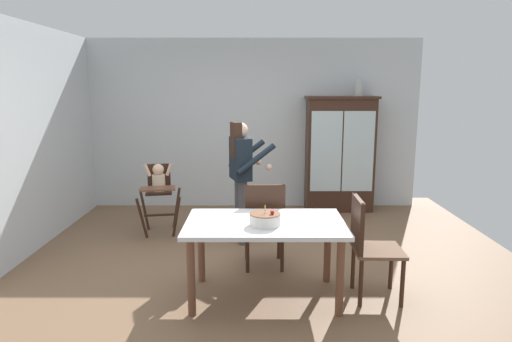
{
  "coord_description": "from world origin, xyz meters",
  "views": [
    {
      "loc": [
        0.05,
        -4.57,
        1.96
      ],
      "look_at": [
        0.05,
        0.7,
        0.95
      ],
      "focal_mm": 31.16,
      "sensor_mm": 36.0,
      "label": 1
    }
  ],
  "objects_px": {
    "ceramic_vase": "(359,88)",
    "adult_person": "(241,167)",
    "high_chair_with_toddler": "(159,186)",
    "china_cabinet": "(340,154)",
    "dining_table": "(265,232)",
    "dining_chair_right_end": "(367,241)",
    "dining_chair_far_side": "(264,220)",
    "birthday_cake": "(265,219)"
  },
  "relations": [
    {
      "from": "ceramic_vase",
      "to": "dining_table",
      "type": "relative_size",
      "value": 0.19
    },
    {
      "from": "dining_table",
      "to": "high_chair_with_toddler",
      "type": "bearing_deg",
      "value": 126.45
    },
    {
      "from": "china_cabinet",
      "to": "dining_table",
      "type": "height_order",
      "value": "china_cabinet"
    },
    {
      "from": "ceramic_vase",
      "to": "dining_chair_right_end",
      "type": "bearing_deg",
      "value": -100.25
    },
    {
      "from": "china_cabinet",
      "to": "adult_person",
      "type": "bearing_deg",
      "value": -134.65
    },
    {
      "from": "adult_person",
      "to": "dining_table",
      "type": "relative_size",
      "value": 1.05
    },
    {
      "from": "ceramic_vase",
      "to": "dining_chair_far_side",
      "type": "relative_size",
      "value": 0.28
    },
    {
      "from": "china_cabinet",
      "to": "dining_chair_right_end",
      "type": "xyz_separation_m",
      "value": [
        -0.29,
        -3.03,
        -0.35
      ]
    },
    {
      "from": "ceramic_vase",
      "to": "adult_person",
      "type": "bearing_deg",
      "value": -139.07
    },
    {
      "from": "ceramic_vase",
      "to": "adult_person",
      "type": "xyz_separation_m",
      "value": [
        -1.76,
        -1.53,
        -0.96
      ]
    },
    {
      "from": "ceramic_vase",
      "to": "adult_person",
      "type": "height_order",
      "value": "ceramic_vase"
    },
    {
      "from": "ceramic_vase",
      "to": "birthday_cake",
      "type": "relative_size",
      "value": 0.96
    },
    {
      "from": "high_chair_with_toddler",
      "to": "birthday_cake",
      "type": "height_order",
      "value": "high_chair_with_toddler"
    },
    {
      "from": "dining_table",
      "to": "dining_chair_right_end",
      "type": "distance_m",
      "value": 0.95
    },
    {
      "from": "china_cabinet",
      "to": "dining_chair_right_end",
      "type": "relative_size",
      "value": 1.88
    },
    {
      "from": "ceramic_vase",
      "to": "dining_chair_right_end",
      "type": "height_order",
      "value": "ceramic_vase"
    },
    {
      "from": "china_cabinet",
      "to": "dining_chair_right_end",
      "type": "height_order",
      "value": "china_cabinet"
    },
    {
      "from": "china_cabinet",
      "to": "ceramic_vase",
      "type": "xyz_separation_m",
      "value": [
        0.26,
        0.0,
        1.02
      ]
    },
    {
      "from": "birthday_cake",
      "to": "dining_table",
      "type": "bearing_deg",
      "value": 88.98
    },
    {
      "from": "birthday_cake",
      "to": "dining_chair_right_end",
      "type": "bearing_deg",
      "value": 5.88
    },
    {
      "from": "china_cabinet",
      "to": "dining_table",
      "type": "distance_m",
      "value": 3.29
    },
    {
      "from": "adult_person",
      "to": "high_chair_with_toddler",
      "type": "bearing_deg",
      "value": 54.3
    },
    {
      "from": "china_cabinet",
      "to": "adult_person",
      "type": "height_order",
      "value": "china_cabinet"
    },
    {
      "from": "high_chair_with_toddler",
      "to": "adult_person",
      "type": "relative_size",
      "value": 0.62
    },
    {
      "from": "adult_person",
      "to": "dining_table",
      "type": "xyz_separation_m",
      "value": [
        0.27,
        -1.51,
        -0.33
      ]
    },
    {
      "from": "adult_person",
      "to": "dining_table",
      "type": "height_order",
      "value": "adult_person"
    },
    {
      "from": "dining_table",
      "to": "birthday_cake",
      "type": "xyz_separation_m",
      "value": [
        -0.0,
        -0.1,
        0.15
      ]
    },
    {
      "from": "birthday_cake",
      "to": "adult_person",
      "type": "bearing_deg",
      "value": 99.37
    },
    {
      "from": "dining_table",
      "to": "dining_chair_far_side",
      "type": "bearing_deg",
      "value": 89.38
    },
    {
      "from": "china_cabinet",
      "to": "dining_chair_far_side",
      "type": "distance_m",
      "value": 2.7
    },
    {
      "from": "dining_chair_right_end",
      "to": "dining_chair_far_side",
      "type": "bearing_deg",
      "value": 56.63
    },
    {
      "from": "high_chair_with_toddler",
      "to": "dining_table",
      "type": "height_order",
      "value": "high_chair_with_toddler"
    },
    {
      "from": "china_cabinet",
      "to": "high_chair_with_toddler",
      "type": "xyz_separation_m",
      "value": [
        -2.62,
        -1.17,
        -0.26
      ]
    },
    {
      "from": "dining_table",
      "to": "birthday_cake",
      "type": "relative_size",
      "value": 5.2
    },
    {
      "from": "high_chair_with_toddler",
      "to": "dining_chair_far_side",
      "type": "height_order",
      "value": "dining_chair_far_side"
    },
    {
      "from": "china_cabinet",
      "to": "dining_table",
      "type": "bearing_deg",
      "value": -112.21
    },
    {
      "from": "adult_person",
      "to": "dining_chair_right_end",
      "type": "bearing_deg",
      "value": -159.06
    },
    {
      "from": "china_cabinet",
      "to": "dining_chair_far_side",
      "type": "height_order",
      "value": "china_cabinet"
    },
    {
      "from": "adult_person",
      "to": "dining_chair_far_side",
      "type": "relative_size",
      "value": 1.59
    },
    {
      "from": "adult_person",
      "to": "birthday_cake",
      "type": "xyz_separation_m",
      "value": [
        0.27,
        -1.61,
        -0.17
      ]
    },
    {
      "from": "dining_chair_far_side",
      "to": "dining_chair_right_end",
      "type": "relative_size",
      "value": 1.0
    },
    {
      "from": "ceramic_vase",
      "to": "china_cabinet",
      "type": "bearing_deg",
      "value": -179.17
    }
  ]
}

